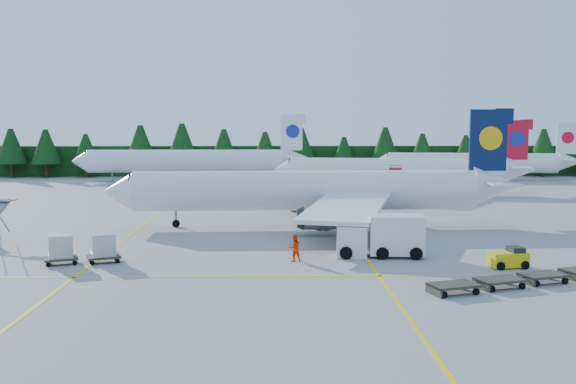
{
  "coord_description": "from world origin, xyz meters",
  "views": [
    {
      "loc": [
        -0.91,
        -47.31,
        9.79
      ],
      "look_at": [
        0.41,
        14.61,
        3.5
      ],
      "focal_mm": 40.0,
      "sensor_mm": 36.0,
      "label": 1
    }
  ],
  "objects_px": {
    "airliner_red": "(391,171)",
    "service_truck": "(380,236)",
    "airliner_navy": "(299,191)",
    "baggage_tug": "(509,258)"
  },
  "relations": [
    {
      "from": "airliner_navy",
      "to": "airliner_red",
      "type": "relative_size",
      "value": 1.08
    },
    {
      "from": "airliner_red",
      "to": "service_truck",
      "type": "relative_size",
      "value": 5.53
    },
    {
      "from": "baggage_tug",
      "to": "airliner_red",
      "type": "bearing_deg",
      "value": 80.38
    },
    {
      "from": "airliner_red",
      "to": "baggage_tug",
      "type": "distance_m",
      "value": 51.32
    },
    {
      "from": "airliner_red",
      "to": "service_truck",
      "type": "height_order",
      "value": "airliner_red"
    },
    {
      "from": "airliner_navy",
      "to": "service_truck",
      "type": "bearing_deg",
      "value": -71.37
    },
    {
      "from": "airliner_red",
      "to": "service_truck",
      "type": "bearing_deg",
      "value": -91.42
    },
    {
      "from": "airliner_red",
      "to": "baggage_tug",
      "type": "height_order",
      "value": "airliner_red"
    },
    {
      "from": "airliner_navy",
      "to": "service_truck",
      "type": "xyz_separation_m",
      "value": [
        5.62,
        -15.1,
        -1.91
      ]
    },
    {
      "from": "service_truck",
      "to": "baggage_tug",
      "type": "bearing_deg",
      "value": -21.66
    }
  ]
}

